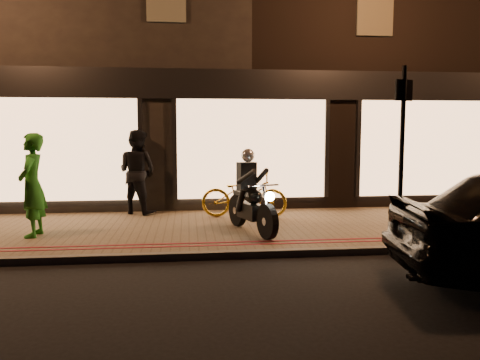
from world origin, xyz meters
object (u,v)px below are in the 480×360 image
Objects in this scene: motorcycle at (251,200)px; person_green at (32,185)px; sign_post at (402,146)px; bicycle_gold at (244,195)px.

person_green is at bearing 161.26° from motorcycle.
bicycle_gold is at bearing 130.57° from sign_post.
motorcycle is 4.02m from person_green.
sign_post reaches higher than bicycle_gold.
person_green is (-4.00, 0.05, 0.33)m from motorcycle.
motorcycle is at bearing -171.47° from bicycle_gold.
sign_post is 1.59× the size of person_green.
motorcycle is 1.51m from bicycle_gold.
sign_post reaches higher than motorcycle.
person_green is (-4.06, -1.46, 0.44)m from bicycle_gold.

